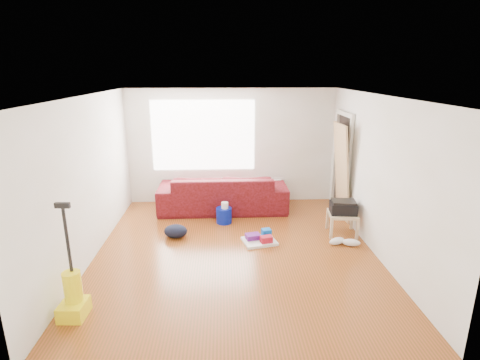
{
  "coord_description": "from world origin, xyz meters",
  "views": [
    {
      "loc": [
        -0.18,
        -5.55,
        2.86
      ],
      "look_at": [
        0.1,
        0.6,
        1.05
      ],
      "focal_mm": 28.0,
      "sensor_mm": 36.0,
      "label": 1
    }
  ],
  "objects_px": {
    "tv_stand": "(271,198)",
    "side_table": "(343,216)",
    "vacuum": "(73,296)",
    "cleaning_tray": "(260,239)",
    "sofa": "(223,209)",
    "bucket": "(224,223)",
    "backpack": "(176,237)"
  },
  "relations": [
    {
      "from": "cleaning_tray",
      "to": "vacuum",
      "type": "distance_m",
      "value": 3.1
    },
    {
      "from": "tv_stand",
      "to": "side_table",
      "type": "bearing_deg",
      "value": -67.88
    },
    {
      "from": "cleaning_tray",
      "to": "tv_stand",
      "type": "bearing_deg",
      "value": 77.37
    },
    {
      "from": "sofa",
      "to": "vacuum",
      "type": "height_order",
      "value": "vacuum"
    },
    {
      "from": "side_table",
      "to": "backpack",
      "type": "distance_m",
      "value": 3.01
    },
    {
      "from": "sofa",
      "to": "tv_stand",
      "type": "xyz_separation_m",
      "value": [
        1.06,
        0.27,
        0.13
      ]
    },
    {
      "from": "sofa",
      "to": "bucket",
      "type": "relative_size",
      "value": 8.86
    },
    {
      "from": "tv_stand",
      "to": "bucket",
      "type": "bearing_deg",
      "value": -148.12
    },
    {
      "from": "sofa",
      "to": "side_table",
      "type": "distance_m",
      "value": 2.55
    },
    {
      "from": "cleaning_tray",
      "to": "vacuum",
      "type": "relative_size",
      "value": 0.44
    },
    {
      "from": "bucket",
      "to": "tv_stand",
      "type": "bearing_deg",
      "value": 43.69
    },
    {
      "from": "vacuum",
      "to": "cleaning_tray",
      "type": "bearing_deg",
      "value": 41.2
    },
    {
      "from": "vacuum",
      "to": "bucket",
      "type": "bearing_deg",
      "value": 60.19
    },
    {
      "from": "cleaning_tray",
      "to": "backpack",
      "type": "relative_size",
      "value": 1.53
    },
    {
      "from": "bucket",
      "to": "backpack",
      "type": "distance_m",
      "value": 1.06
    },
    {
      "from": "backpack",
      "to": "cleaning_tray",
      "type": "bearing_deg",
      "value": -1.84
    },
    {
      "from": "tv_stand",
      "to": "side_table",
      "type": "relative_size",
      "value": 1.32
    },
    {
      "from": "backpack",
      "to": "sofa",
      "type": "bearing_deg",
      "value": 66.28
    },
    {
      "from": "tv_stand",
      "to": "cleaning_tray",
      "type": "distance_m",
      "value": 1.93
    },
    {
      "from": "tv_stand",
      "to": "vacuum",
      "type": "distance_m",
      "value": 4.75
    },
    {
      "from": "tv_stand",
      "to": "bucket",
      "type": "distance_m",
      "value": 1.45
    },
    {
      "from": "backpack",
      "to": "vacuum",
      "type": "relative_size",
      "value": 0.29
    },
    {
      "from": "cleaning_tray",
      "to": "backpack",
      "type": "xyz_separation_m",
      "value": [
        -1.48,
        0.27,
        -0.06
      ]
    },
    {
      "from": "bucket",
      "to": "vacuum",
      "type": "bearing_deg",
      "value": -123.19
    },
    {
      "from": "bucket",
      "to": "vacuum",
      "type": "height_order",
      "value": "vacuum"
    },
    {
      "from": "bucket",
      "to": "backpack",
      "type": "xyz_separation_m",
      "value": [
        -0.86,
        -0.62,
        0.0
      ]
    },
    {
      "from": "tv_stand",
      "to": "vacuum",
      "type": "relative_size",
      "value": 0.51
    },
    {
      "from": "bucket",
      "to": "backpack",
      "type": "bearing_deg",
      "value": -144.17
    },
    {
      "from": "side_table",
      "to": "bucket",
      "type": "distance_m",
      "value": 2.24
    },
    {
      "from": "sofa",
      "to": "side_table",
      "type": "bearing_deg",
      "value": 147.92
    },
    {
      "from": "side_table",
      "to": "vacuum",
      "type": "height_order",
      "value": "vacuum"
    },
    {
      "from": "backpack",
      "to": "vacuum",
      "type": "bearing_deg",
      "value": -105.53
    }
  ]
}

